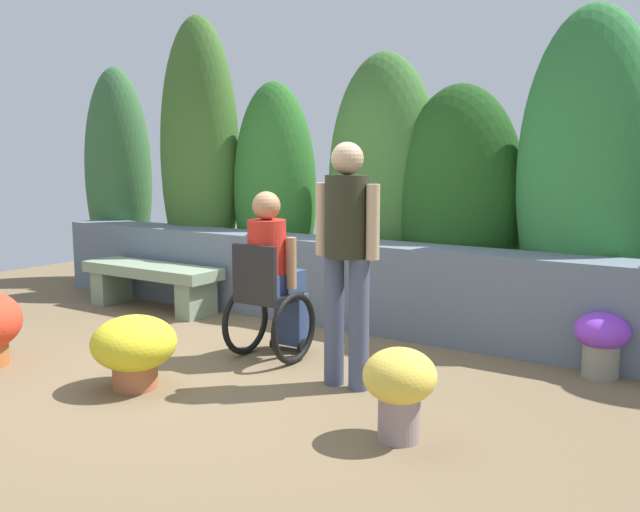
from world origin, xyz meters
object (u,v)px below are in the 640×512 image
object	(u,v)px
person_standing_companion	(347,248)
stone_bench	(152,279)
flower_pot_terracotta_by_wall	(602,339)
person_in_wheelchair	(271,281)
flower_pot_red_accent	(400,385)
flower_pot_small_foreground	(134,347)

from	to	relation	value
person_standing_companion	stone_bench	bearing A→B (deg)	148.74
stone_bench	flower_pot_terracotta_by_wall	xyz separation A→B (m)	(4.40, 0.24, -0.04)
person_in_wheelchair	flower_pot_terracotta_by_wall	world-z (taller)	person_in_wheelchair
stone_bench	flower_pot_red_accent	xyz separation A→B (m)	(3.68, -1.58, 0.00)
flower_pot_small_foreground	person_standing_companion	bearing A→B (deg)	34.48
person_standing_companion	flower_pot_red_accent	distance (m)	1.15
flower_pot_terracotta_by_wall	stone_bench	bearing A→B (deg)	-176.84
stone_bench	flower_pot_small_foreground	world-z (taller)	flower_pot_small_foreground
flower_pot_terracotta_by_wall	flower_pot_red_accent	bearing A→B (deg)	-111.59
flower_pot_red_accent	flower_pot_small_foreground	bearing A→B (deg)	-173.53
flower_pot_terracotta_by_wall	person_standing_companion	bearing A→B (deg)	-139.98
flower_pot_red_accent	flower_pot_small_foreground	size ratio (longest dim) A/B	0.91
person_in_wheelchair	person_standing_companion	bearing A→B (deg)	-28.17
person_standing_companion	flower_pot_terracotta_by_wall	world-z (taller)	person_standing_companion
stone_bench	person_standing_companion	world-z (taller)	person_standing_companion
flower_pot_red_accent	stone_bench	bearing A→B (deg)	156.83
person_standing_companion	flower_pot_red_accent	world-z (taller)	person_standing_companion
person_standing_companion	person_in_wheelchair	bearing A→B (deg)	149.19
person_in_wheelchair	flower_pot_small_foreground	bearing A→B (deg)	-118.45
stone_bench	flower_pot_small_foreground	xyz separation A→B (m)	(1.76, -1.80, -0.03)
person_in_wheelchair	flower_pot_small_foreground	xyz separation A→B (m)	(-0.35, -1.10, -0.33)
person_in_wheelchair	flower_pot_red_accent	size ratio (longest dim) A/B	2.49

